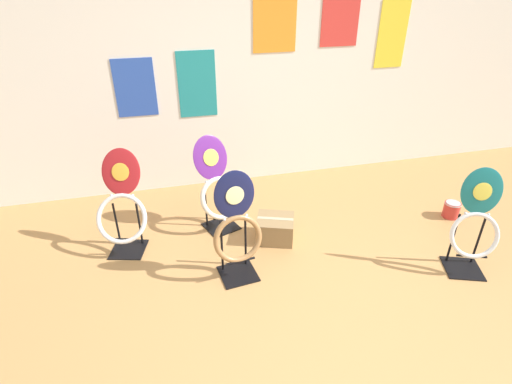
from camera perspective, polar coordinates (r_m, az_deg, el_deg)
ground_plane at (r=2.82m, az=12.84°, el=-20.58°), size 14.00×14.00×0.00m
wall_back at (r=4.25m, az=-0.41°, el=18.14°), size 8.00×0.07×2.60m
toilet_seat_display_purple_note at (r=3.60m, az=-5.44°, el=0.27°), size 0.46×0.45×0.86m
toilet_seat_display_teal_sax at (r=3.48m, az=28.81°, el=-4.27°), size 0.40×0.36×0.86m
toilet_seat_display_crimson_swirl at (r=3.46m, az=-18.57°, el=-2.31°), size 0.47×0.45×0.87m
toilet_seat_display_navy_moon at (r=2.98m, az=-2.75°, el=-5.37°), size 0.39×0.31×0.90m
paint_can at (r=4.31m, az=26.15°, el=-2.22°), size 0.15×0.15×0.16m
storage_box at (r=3.57m, az=2.74°, el=-5.22°), size 0.41×0.39×0.21m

